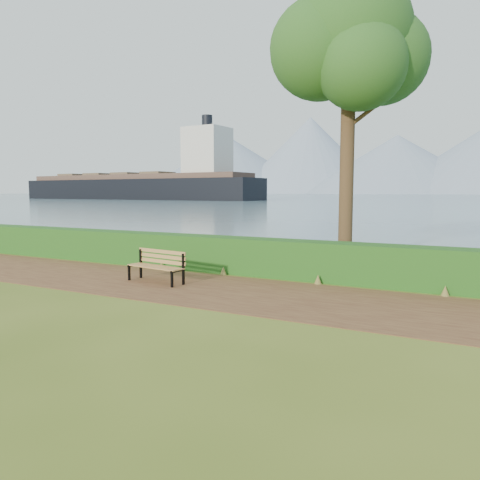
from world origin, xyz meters
The scene contains 8 objects.
ground centered at (0.00, 0.00, 0.00)m, with size 140.00×140.00×0.00m, color #4F611B.
path centered at (0.00, 0.30, 0.01)m, with size 40.00×3.40×0.01m, color #522B1C.
hedge centered at (0.00, 2.60, 0.50)m, with size 32.00×0.85×1.00m, color #1E4D16.
water centered at (0.00, 260.00, 0.01)m, with size 700.00×510.00×0.00m, color #486075.
mountains centered at (-9.17, 406.05, 27.70)m, with size 585.00×190.00×70.00m.
bench centered at (-2.08, 0.42, 0.47)m, with size 1.68×0.71×0.82m.
tree centered at (1.62, 4.42, 6.43)m, with size 4.23×3.65×8.65m.
cargo_ship centered at (-77.12, 91.66, 3.40)m, with size 75.68×15.65×22.82m.
Camera 1 is at (5.16, -8.97, 2.31)m, focal length 35.00 mm.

